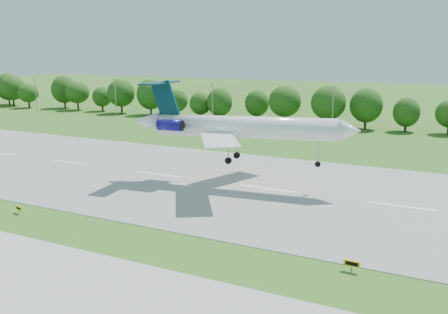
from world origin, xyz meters
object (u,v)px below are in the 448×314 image
(service_vehicle_b, at_px, (180,122))
(taxi_sign_left, at_px, (19,208))
(airliner, at_px, (233,126))
(service_vehicle_a, at_px, (148,122))

(service_vehicle_b, bearing_deg, taxi_sign_left, -172.72)
(airliner, distance_m, service_vehicle_a, 71.81)
(airliner, height_order, service_vehicle_b, airliner)
(taxi_sign_left, xyz_separation_m, service_vehicle_a, (-32.54, 74.78, -0.08))
(service_vehicle_a, bearing_deg, airliner, -130.05)
(airliner, bearing_deg, service_vehicle_b, 121.52)
(airliner, xyz_separation_m, service_vehicle_a, (-51.47, 49.28, -8.89))
(service_vehicle_a, bearing_deg, service_vehicle_b, -60.90)
(airliner, distance_m, service_vehicle_b, 69.08)
(service_vehicle_a, distance_m, service_vehicle_b, 9.31)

